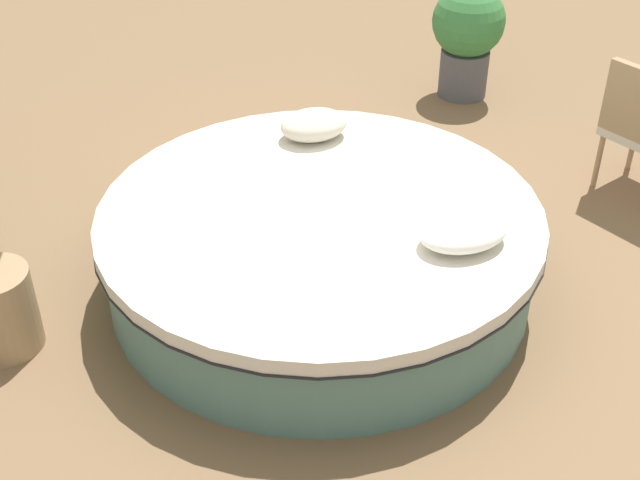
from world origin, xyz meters
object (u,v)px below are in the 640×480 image
at_px(throw_pillow_0, 463,231).
at_px(side_table, 0,310).
at_px(round_bed, 320,247).
at_px(planter, 467,33).
at_px(throw_pillow_1, 314,125).

xyz_separation_m(throw_pillow_0, side_table, (2.42, -0.75, -0.38)).
bearing_deg(throw_pillow_0, round_bed, -46.24).
relative_size(round_bed, throw_pillow_0, 5.15).
bearing_deg(planter, throw_pillow_0, 59.24).
distance_m(throw_pillow_0, side_table, 2.56).
xyz_separation_m(throw_pillow_0, planter, (-1.60, -2.68, -0.07)).
height_order(throw_pillow_0, throw_pillow_1, throw_pillow_1).
relative_size(throw_pillow_1, side_table, 0.91).
relative_size(round_bed, planter, 2.68).
distance_m(throw_pillow_0, throw_pillow_1, 1.48).
height_order(planter, side_table, planter).
distance_m(throw_pillow_1, planter, 2.26).
distance_m(round_bed, planter, 3.02).
bearing_deg(throw_pillow_0, side_table, -17.30).
relative_size(throw_pillow_0, throw_pillow_1, 1.12).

